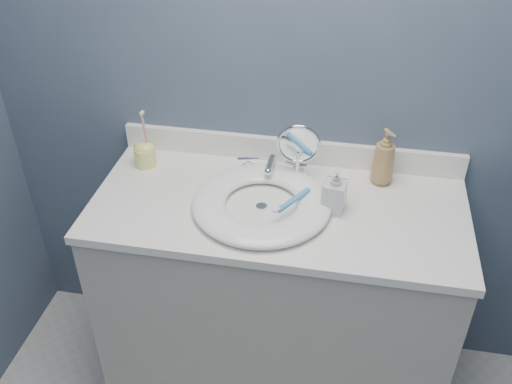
% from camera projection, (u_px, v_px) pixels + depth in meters
% --- Properties ---
extents(back_wall, '(2.20, 0.02, 2.40)m').
position_uv_depth(back_wall, '(293.00, 78.00, 1.88)').
color(back_wall, '#424F64').
rests_on(back_wall, ground).
extents(vanity_cabinet, '(1.20, 0.55, 0.85)m').
position_uv_depth(vanity_cabinet, '(275.00, 302.00, 2.12)').
color(vanity_cabinet, '#AFA9A0').
rests_on(vanity_cabinet, ground).
extents(countertop, '(1.22, 0.57, 0.03)m').
position_uv_depth(countertop, '(278.00, 208.00, 1.86)').
color(countertop, white).
rests_on(countertop, vanity_cabinet).
extents(backsplash, '(1.22, 0.02, 0.09)m').
position_uv_depth(backsplash, '(290.00, 150.00, 2.04)').
color(backsplash, white).
rests_on(backsplash, countertop).
extents(basin, '(0.45, 0.45, 0.04)m').
position_uv_depth(basin, '(262.00, 203.00, 1.82)').
color(basin, white).
rests_on(basin, countertop).
extents(drain, '(0.04, 0.04, 0.01)m').
position_uv_depth(drain, '(261.00, 207.00, 1.83)').
color(drain, silver).
rests_on(drain, countertop).
extents(faucet, '(0.25, 0.13, 0.07)m').
position_uv_depth(faucet, '(272.00, 168.00, 1.98)').
color(faucet, silver).
rests_on(faucet, countertop).
extents(makeup_mirror, '(0.15, 0.08, 0.22)m').
position_uv_depth(makeup_mirror, '(298.00, 151.00, 1.89)').
color(makeup_mirror, silver).
rests_on(makeup_mirror, countertop).
extents(soap_bottle_amber, '(0.11, 0.11, 0.20)m').
position_uv_depth(soap_bottle_amber, '(384.00, 157.00, 1.90)').
color(soap_bottle_amber, '#9F7B48').
rests_on(soap_bottle_amber, countertop).
extents(soap_bottle_clear, '(0.08, 0.08, 0.15)m').
position_uv_depth(soap_bottle_clear, '(335.00, 190.00, 1.78)').
color(soap_bottle_clear, silver).
rests_on(soap_bottle_clear, countertop).
extents(toothbrush_holder, '(0.08, 0.08, 0.22)m').
position_uv_depth(toothbrush_holder, '(145.00, 153.00, 2.01)').
color(toothbrush_holder, '#EBEA75').
rests_on(toothbrush_holder, countertop).
extents(toothbrush_lying, '(0.10, 0.16, 0.02)m').
position_uv_depth(toothbrush_lying, '(292.00, 201.00, 1.79)').
color(toothbrush_lying, '#3B8ED3').
rests_on(toothbrush_lying, basin).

